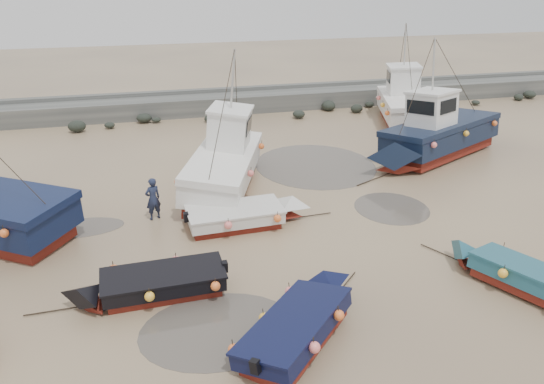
{
  "coord_description": "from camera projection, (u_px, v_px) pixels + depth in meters",
  "views": [
    {
      "loc": [
        -5.51,
        -14.41,
        9.4
      ],
      "look_at": [
        -0.73,
        3.86,
        1.4
      ],
      "focal_mm": 35.0,
      "sensor_mm": 36.0,
      "label": 1
    }
  ],
  "objects": [
    {
      "name": "dinghy_2",
      "position": [
        517.0,
        271.0,
        16.77
      ],
      "size": [
        3.2,
        5.41,
        1.43
      ],
      "rotation": [
        0.0,
        0.0,
        0.45
      ],
      "color": "maroon",
      "rests_on": "ground"
    },
    {
      "name": "person",
      "position": [
        155.0,
        219.0,
        21.53
      ],
      "size": [
        0.76,
        0.65,
        1.77
      ],
      "primitive_type": "imported",
      "rotation": [
        0.0,
        0.0,
        3.56
      ],
      "color": "#1C233B",
      "rests_on": "ground"
    },
    {
      "name": "puddle_a",
      "position": [
        218.0,
        329.0,
        14.94
      ],
      "size": [
        4.46,
        4.46,
        0.01
      ],
      "primitive_type": "cylinder",
      "color": "#504941",
      "rests_on": "ground"
    },
    {
      "name": "dinghy_4",
      "position": [
        151.0,
        281.0,
        16.22
      ],
      "size": [
        6.09,
        2.01,
        1.43
      ],
      "rotation": [
        0.0,
        0.0,
        1.6
      ],
      "color": "maroon",
      "rests_on": "ground"
    },
    {
      "name": "ground",
      "position": [
        322.0,
        271.0,
        17.79
      ],
      "size": [
        120.0,
        120.0,
        0.0
      ],
      "primitive_type": "plane",
      "color": "tan",
      "rests_on": "ground"
    },
    {
      "name": "cabin_boat_1",
      "position": [
        224.0,
        159.0,
        24.27
      ],
      "size": [
        5.28,
        10.16,
        6.22
      ],
      "rotation": [
        0.0,
        0.0,
        -0.36
      ],
      "color": "maroon",
      "rests_on": "ground"
    },
    {
      "name": "seawall",
      "position": [
        218.0,
        104.0,
        37.15
      ],
      "size": [
        60.0,
        4.92,
        1.5
      ],
      "color": "#60615D",
      "rests_on": "ground"
    },
    {
      "name": "puddle_c",
      "position": [
        79.0,
        228.0,
        20.75
      ],
      "size": [
        3.48,
        3.48,
        0.01
      ],
      "primitive_type": "cylinder",
      "color": "#504941",
      "rests_on": "ground"
    },
    {
      "name": "puddle_d",
      "position": [
        315.0,
        165.0,
        27.39
      ],
      "size": [
        6.17,
        6.17,
        0.01
      ],
      "primitive_type": "cylinder",
      "color": "#504941",
      "rests_on": "ground"
    },
    {
      "name": "cabin_boat_2",
      "position": [
        436.0,
        134.0,
        27.96
      ],
      "size": [
        10.17,
        6.32,
        6.22
      ],
      "rotation": [
        0.0,
        0.0,
        2.03
      ],
      "color": "maroon",
      "rests_on": "ground"
    },
    {
      "name": "puddle_b",
      "position": [
        392.0,
        208.0,
        22.48
      ],
      "size": [
        3.12,
        3.12,
        0.01
      ],
      "primitive_type": "cylinder",
      "color": "#504941",
      "rests_on": "ground"
    },
    {
      "name": "cabin_boat_3",
      "position": [
        404.0,
        101.0,
        34.71
      ],
      "size": [
        4.98,
        9.56,
        6.22
      ],
      "rotation": [
        0.0,
        0.0,
        -0.31
      ],
      "color": "maroon",
      "rests_on": "ground"
    },
    {
      "name": "dinghy_1",
      "position": [
        304.0,
        321.0,
        14.41
      ],
      "size": [
        4.93,
        4.99,
        1.43
      ],
      "rotation": [
        0.0,
        0.0,
        -0.78
      ],
      "color": "maroon",
      "rests_on": "ground"
    },
    {
      "name": "dinghy_5",
      "position": [
        244.0,
        213.0,
        20.73
      ],
      "size": [
        6.04,
        2.25,
        1.43
      ],
      "rotation": [
        0.0,
        0.0,
        -1.52
      ],
      "color": "maroon",
      "rests_on": "ground"
    }
  ]
}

